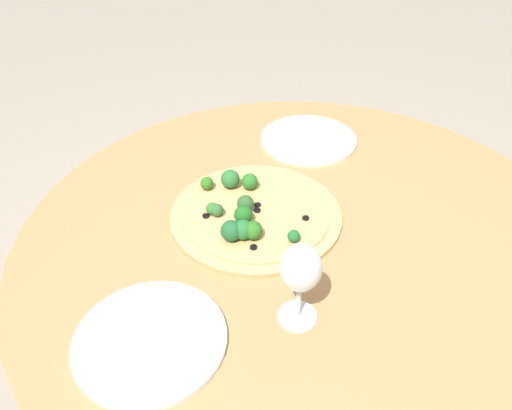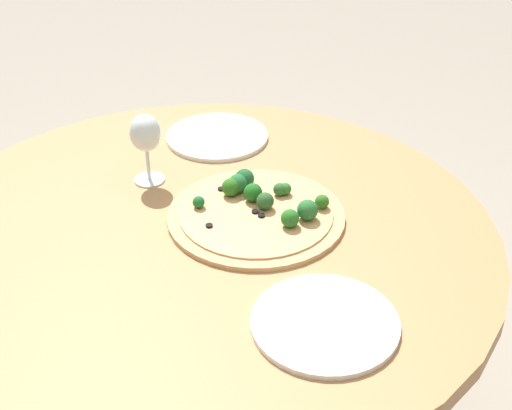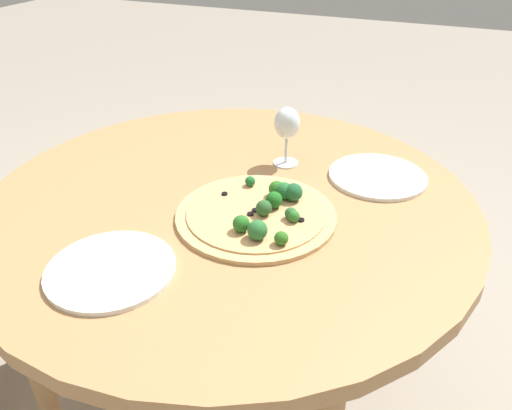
{
  "view_description": "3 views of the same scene",
  "coord_description": "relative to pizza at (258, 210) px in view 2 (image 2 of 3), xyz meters",
  "views": [
    {
      "loc": [
        0.72,
        -0.21,
        1.4
      ],
      "look_at": [
        -0.06,
        -0.09,
        0.78
      ],
      "focal_mm": 35.0,
      "sensor_mm": 36.0,
      "label": 1
    },
    {
      "loc": [
        -0.78,
        0.82,
        1.53
      ],
      "look_at": [
        -0.06,
        -0.09,
        0.78
      ],
      "focal_mm": 50.0,
      "sensor_mm": 36.0,
      "label": 2
    },
    {
      "loc": [
        -0.91,
        -0.45,
        1.34
      ],
      "look_at": [
        -0.06,
        -0.09,
        0.78
      ],
      "focal_mm": 35.0,
      "sensor_mm": 36.0,
      "label": 3
    }
  ],
  "objects": [
    {
      "name": "plate_far",
      "position": [
        0.28,
        -0.2,
        -0.01
      ],
      "size": [
        0.24,
        0.24,
        0.01
      ],
      "color": "silver",
      "rests_on": "dining_table"
    },
    {
      "name": "wine_glass",
      "position": [
        0.27,
        0.04,
        0.1
      ],
      "size": [
        0.07,
        0.07,
        0.16
      ],
      "color": "silver",
      "rests_on": "dining_table"
    },
    {
      "name": "plate_near",
      "position": [
        -0.28,
        0.18,
        -0.01
      ],
      "size": [
        0.24,
        0.24,
        0.01
      ],
      "color": "silver",
      "rests_on": "dining_table"
    },
    {
      "name": "pizza",
      "position": [
        0.0,
        0.0,
        0.0
      ],
      "size": [
        0.35,
        0.35,
        0.05
      ],
      "color": "tan",
      "rests_on": "dining_table"
    },
    {
      "name": "dining_table",
      "position": [
        0.06,
        0.1,
        -0.08
      ],
      "size": [
        1.15,
        1.15,
        0.75
      ],
      "color": "#A87A4C",
      "rests_on": "ground_plane"
    }
  ]
}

